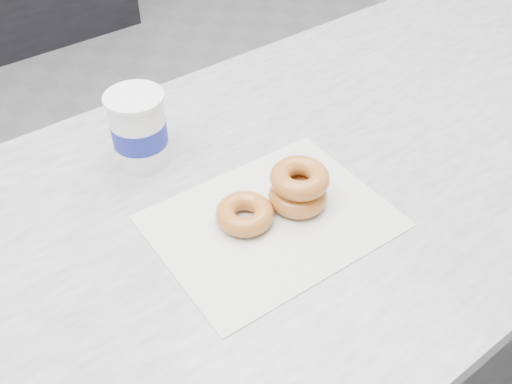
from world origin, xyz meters
The scene contains 5 objects.
ground centered at (0.00, 0.00, 0.00)m, with size 5.00×5.00×0.00m, color gray.
wax_paper centered at (0.24, -0.65, 0.90)m, with size 0.34×0.26×0.00m, color silver.
donut_single centered at (0.21, -0.63, 0.92)m, with size 0.09×0.09×0.03m, color #D17939.
donut_stack centered at (0.30, -0.64, 0.93)m, with size 0.12×0.12×0.06m.
coffee_cup centered at (0.16, -0.41, 0.96)m, with size 0.11×0.11×0.13m.
Camera 1 is at (-0.13, -1.11, 1.50)m, focal length 40.00 mm.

